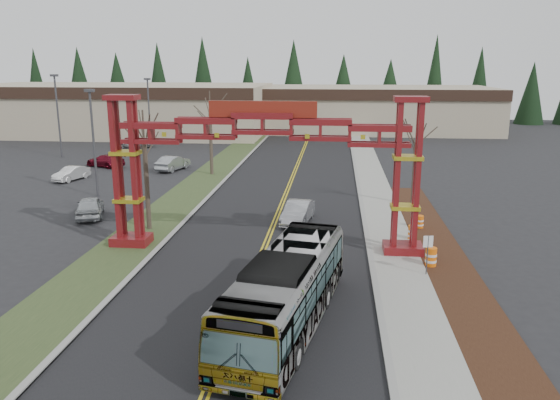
# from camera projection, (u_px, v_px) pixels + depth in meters

# --- Properties ---
(road) EXTENTS (12.00, 110.00, 0.02)m
(road) POSITION_uv_depth(u_px,v_px,m) (277.00, 217.00, 38.73)
(road) COLOR black
(road) RESTS_ON ground
(lane_line_left) EXTENTS (0.12, 100.00, 0.01)m
(lane_line_left) POSITION_uv_depth(u_px,v_px,m) (275.00, 217.00, 38.74)
(lane_line_left) COLOR gold
(lane_line_left) RESTS_ON road
(lane_line_right) EXTENTS (0.12, 100.00, 0.01)m
(lane_line_right) POSITION_uv_depth(u_px,v_px,m) (278.00, 217.00, 38.72)
(lane_line_right) COLOR gold
(lane_line_right) RESTS_ON road
(curb_right) EXTENTS (0.30, 110.00, 0.15)m
(curb_right) POSITION_uv_depth(u_px,v_px,m) (364.00, 219.00, 38.11)
(curb_right) COLOR gray
(curb_right) RESTS_ON ground
(sidewalk_right) EXTENTS (2.60, 110.00, 0.14)m
(sidewalk_right) POSITION_uv_depth(u_px,v_px,m) (385.00, 219.00, 37.97)
(sidewalk_right) COLOR gray
(sidewalk_right) RESTS_ON ground
(landscape_strip) EXTENTS (2.60, 50.00, 0.12)m
(landscape_strip) POSITION_uv_depth(u_px,v_px,m) (476.00, 318.00, 23.23)
(landscape_strip) COLOR black
(landscape_strip) RESTS_ON ground
(grass_median) EXTENTS (4.00, 110.00, 0.08)m
(grass_median) POSITION_uv_depth(u_px,v_px,m) (167.00, 214.00, 39.52)
(grass_median) COLOR #304221
(grass_median) RESTS_ON ground
(curb_left) EXTENTS (0.30, 110.00, 0.15)m
(curb_left) POSITION_uv_depth(u_px,v_px,m) (192.00, 214.00, 39.33)
(curb_left) COLOR gray
(curb_left) RESTS_ON ground
(gateway_arch) EXTENTS (18.20, 1.60, 8.90)m
(gateway_arch) POSITION_uv_depth(u_px,v_px,m) (263.00, 148.00, 30.54)
(gateway_arch) COLOR #63120D
(gateway_arch) RESTS_ON ground
(retail_building_west) EXTENTS (46.00, 22.30, 7.50)m
(retail_building_west) POSITION_uv_depth(u_px,v_px,m) (120.00, 109.00, 86.13)
(retail_building_west) COLOR tan
(retail_building_west) RESTS_ON ground
(retail_building_east) EXTENTS (38.00, 20.30, 7.00)m
(retail_building_east) POSITION_uv_depth(u_px,v_px,m) (373.00, 108.00, 89.95)
(retail_building_east) COLOR tan
(retail_building_east) RESTS_ON ground
(conifer_treeline) EXTENTS (116.10, 5.60, 13.00)m
(conifer_treeline) POSITION_uv_depth(u_px,v_px,m) (317.00, 87.00, 101.83)
(conifer_treeline) COLOR black
(conifer_treeline) RESTS_ON ground
(transit_bus) EXTENTS (4.71, 11.70, 3.18)m
(transit_bus) POSITION_uv_depth(u_px,v_px,m) (286.00, 291.00, 22.18)
(transit_bus) COLOR #9C9EA4
(transit_bus) RESTS_ON ground
(silver_sedan) EXTENTS (2.19, 4.66, 1.48)m
(silver_sedan) POSITION_uv_depth(u_px,v_px,m) (298.00, 212.00, 37.22)
(silver_sedan) COLOR #A5A8AD
(silver_sedan) RESTS_ON ground
(parked_car_near_a) EXTENTS (3.16, 4.75, 1.50)m
(parked_car_near_a) POSITION_uv_depth(u_px,v_px,m) (90.00, 207.00, 38.62)
(parked_car_near_a) COLOR #BABFC2
(parked_car_near_a) RESTS_ON ground
(parked_car_near_b) EXTENTS (2.35, 4.07, 1.27)m
(parked_car_near_b) POSITION_uv_depth(u_px,v_px,m) (71.00, 174.00, 50.98)
(parked_car_near_b) COLOR white
(parked_car_near_b) RESTS_ON ground
(parked_car_mid_a) EXTENTS (4.90, 3.55, 1.32)m
(parked_car_mid_a) POSITION_uv_depth(u_px,v_px,m) (105.00, 161.00, 57.67)
(parked_car_mid_a) COLOR maroon
(parked_car_mid_a) RESTS_ON ground
(parked_car_far_a) EXTENTS (2.70, 4.80, 1.50)m
(parked_car_far_a) POSITION_uv_depth(u_px,v_px,m) (173.00, 163.00, 55.77)
(parked_car_far_a) COLOR #989B9F
(parked_car_far_a) RESTS_ON ground
(parked_car_far_b) EXTENTS (4.90, 2.95, 1.27)m
(parked_car_far_b) POSITION_uv_depth(u_px,v_px,m) (136.00, 143.00, 71.21)
(parked_car_far_b) COLOR silver
(parked_car_far_b) RESTS_ON ground
(bare_tree_median_mid) EXTENTS (3.03, 3.03, 7.80)m
(bare_tree_median_mid) POSITION_uv_depth(u_px,v_px,m) (144.00, 142.00, 34.46)
(bare_tree_median_mid) COLOR #382D26
(bare_tree_median_mid) RESTS_ON ground
(bare_tree_median_far) EXTENTS (3.21, 3.21, 8.12)m
(bare_tree_median_far) POSITION_uv_depth(u_px,v_px,m) (210.00, 114.00, 52.22)
(bare_tree_median_far) COLOR #382D26
(bare_tree_median_far) RESTS_ON ground
(bare_tree_right_far) EXTENTS (2.97, 2.97, 6.90)m
(bare_tree_right_far) POSITION_uv_depth(u_px,v_px,m) (416.00, 142.00, 40.55)
(bare_tree_right_far) COLOR #382D26
(bare_tree_right_far) RESTS_ON ground
(light_pole_near) EXTENTS (0.75, 0.38, 8.67)m
(light_pole_near) POSITION_uv_depth(u_px,v_px,m) (93.00, 135.00, 43.67)
(light_pole_near) COLOR #3F3F44
(light_pole_near) RESTS_ON ground
(light_pole_mid) EXTENTS (0.82, 0.41, 9.48)m
(light_pole_mid) POSITION_uv_depth(u_px,v_px,m) (58.00, 110.00, 62.42)
(light_pole_mid) COLOR #3F3F44
(light_pole_mid) RESTS_ON ground
(light_pole_far) EXTENTS (0.77, 0.39, 8.89)m
(light_pole_far) POSITION_uv_depth(u_px,v_px,m) (149.00, 108.00, 69.40)
(light_pole_far) COLOR #3F3F44
(light_pole_far) RESTS_ON ground
(street_sign) EXTENTS (0.50, 0.11, 2.19)m
(street_sign) POSITION_uv_depth(u_px,v_px,m) (428.00, 248.00, 27.49)
(street_sign) COLOR #3F3F44
(street_sign) RESTS_ON ground
(barrel_south) EXTENTS (0.60, 0.60, 1.12)m
(barrel_south) POSITION_uv_depth(u_px,v_px,m) (431.00, 258.00, 28.98)
(barrel_south) COLOR orange
(barrel_south) RESTS_ON ground
(barrel_mid) EXTENTS (0.53, 0.53, 0.98)m
(barrel_mid) POSITION_uv_depth(u_px,v_px,m) (412.00, 233.00, 33.41)
(barrel_mid) COLOR orange
(barrel_mid) RESTS_ON ground
(barrel_north) EXTENTS (0.51, 0.51, 0.94)m
(barrel_north) POSITION_uv_depth(u_px,v_px,m) (420.00, 223.00, 35.76)
(barrel_north) COLOR orange
(barrel_north) RESTS_ON ground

